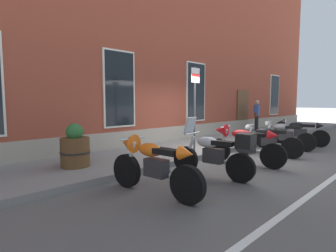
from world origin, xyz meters
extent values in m
plane|color=#565451|center=(0.00, 0.00, 0.00)|extent=(140.00, 140.00, 0.00)
cube|color=slate|center=(0.00, 1.34, 0.08)|extent=(33.53, 2.69, 0.15)
cube|color=brown|center=(0.00, 5.47, 4.67)|extent=(27.53, 5.56, 9.33)
cube|color=gray|center=(0.00, 2.65, 0.35)|extent=(27.53, 0.10, 0.70)
cube|color=silver|center=(-1.97, 2.67, 2.10)|extent=(1.22, 0.06, 2.52)
cube|color=black|center=(-1.97, 2.64, 2.10)|extent=(1.10, 0.03, 2.40)
cube|color=silver|center=(1.97, 2.67, 2.10)|extent=(1.22, 0.06, 2.52)
cube|color=black|center=(1.97, 2.64, 2.10)|extent=(1.10, 0.03, 2.40)
cube|color=brown|center=(5.90, 2.66, 1.15)|extent=(1.10, 0.08, 2.30)
cube|color=silver|center=(9.83, 2.67, 2.10)|extent=(1.22, 0.06, 2.52)
cube|color=black|center=(9.83, 2.64, 2.10)|extent=(1.10, 0.03, 2.40)
cylinder|color=black|center=(-3.98, -0.47, 0.33)|extent=(0.20, 0.67, 0.66)
cylinder|color=black|center=(-3.81, -1.92, 0.33)|extent=(0.20, 0.67, 0.66)
cylinder|color=silver|center=(-3.97, -0.57, 0.60)|extent=(0.11, 0.33, 0.67)
cube|color=#28282B|center=(-3.89, -1.25, 0.51)|extent=(0.27, 0.46, 0.32)
ellipsoid|color=orange|center=(-3.91, -1.10, 0.82)|extent=(0.32, 0.55, 0.24)
cube|color=black|center=(-3.86, -1.47, 0.83)|extent=(0.27, 0.50, 0.10)
cylinder|color=silver|center=(-3.96, -0.65, 0.99)|extent=(0.62, 0.11, 0.04)
cylinder|color=silver|center=(-3.73, -1.53, 0.38)|extent=(0.14, 0.46, 0.09)
cone|color=orange|center=(-3.97, -0.52, 0.89)|extent=(0.40, 0.38, 0.36)
cone|color=orange|center=(-3.81, -1.90, 0.85)|extent=(0.27, 0.29, 0.24)
cylinder|color=black|center=(-2.32, -0.56, 0.31)|extent=(0.21, 0.64, 0.63)
cylinder|color=black|center=(-2.13, -1.91, 0.31)|extent=(0.21, 0.64, 0.63)
cylinder|color=silver|center=(-2.30, -0.65, 0.57)|extent=(0.11, 0.32, 0.65)
cube|color=#28282B|center=(-2.21, -1.28, 0.49)|extent=(0.28, 0.47, 0.32)
ellipsoid|color=#B7BABF|center=(-2.23, -1.14, 0.79)|extent=(0.33, 0.55, 0.24)
cube|color=black|center=(-2.18, -1.51, 0.80)|extent=(0.28, 0.51, 0.10)
cylinder|color=silver|center=(-2.29, -0.73, 0.96)|extent=(0.62, 0.12, 0.04)
cylinder|color=silver|center=(-2.05, -1.56, 0.36)|extent=(0.15, 0.46, 0.09)
cube|color=#B2BCC6|center=(-2.30, -0.67, 1.14)|extent=(0.38, 0.19, 0.40)
cube|color=black|center=(-2.11, -2.01, 0.90)|extent=(0.40, 0.37, 0.30)
cylinder|color=black|center=(-0.78, -0.45, 0.33)|extent=(0.23, 0.66, 0.65)
cylinder|color=black|center=(-0.53, -1.91, 0.33)|extent=(0.23, 0.66, 0.65)
cylinder|color=silver|center=(-0.76, -0.54, 0.60)|extent=(0.12, 0.33, 0.67)
cube|color=#28282B|center=(-0.64, -1.23, 0.51)|extent=(0.29, 0.47, 0.32)
ellipsoid|color=red|center=(-0.67, -1.08, 0.83)|extent=(0.34, 0.56, 0.24)
cube|color=black|center=(-0.61, -1.45, 0.84)|extent=(0.30, 0.51, 0.10)
cylinder|color=silver|center=(-0.75, -0.62, 1.00)|extent=(0.62, 0.14, 0.04)
cylinder|color=silver|center=(-0.48, -1.50, 0.38)|extent=(0.16, 0.46, 0.09)
cone|color=red|center=(-0.77, -0.49, 0.90)|extent=(0.41, 0.39, 0.36)
cone|color=red|center=(-0.53, -1.89, 0.86)|extent=(0.28, 0.30, 0.24)
cylinder|color=black|center=(0.69, -0.42, 0.32)|extent=(0.27, 0.65, 0.64)
cylinder|color=black|center=(1.03, -1.79, 0.32)|extent=(0.27, 0.65, 0.64)
cylinder|color=silver|center=(0.71, -0.52, 0.57)|extent=(0.14, 0.32, 0.63)
cube|color=#28282B|center=(0.87, -1.15, 0.50)|extent=(0.32, 0.48, 0.32)
ellipsoid|color=black|center=(0.84, -1.01, 0.78)|extent=(0.38, 0.57, 0.24)
cube|color=black|center=(0.93, -1.38, 0.79)|extent=(0.33, 0.52, 0.10)
cylinder|color=silver|center=(0.73, -0.59, 0.95)|extent=(0.61, 0.18, 0.04)
cylinder|color=silver|center=(1.06, -1.41, 0.37)|extent=(0.20, 0.46, 0.09)
sphere|color=silver|center=(0.71, -0.52, 0.88)|extent=(0.18, 0.18, 0.18)
cylinder|color=black|center=(2.27, -0.32, 0.32)|extent=(0.23, 0.65, 0.64)
cylinder|color=black|center=(2.51, -1.69, 0.32)|extent=(0.23, 0.65, 0.64)
cylinder|color=silver|center=(2.28, -0.42, 0.58)|extent=(0.13, 0.33, 0.66)
cube|color=#28282B|center=(2.40, -1.05, 0.50)|extent=(0.29, 0.47, 0.32)
ellipsoid|color=slate|center=(2.37, -0.90, 0.80)|extent=(0.35, 0.56, 0.24)
cube|color=black|center=(2.44, -1.28, 0.81)|extent=(0.30, 0.51, 0.10)
cylinder|color=silver|center=(2.30, -0.49, 0.97)|extent=(0.62, 0.14, 0.04)
cylinder|color=silver|center=(2.57, -1.33, 0.37)|extent=(0.17, 0.46, 0.09)
sphere|color=silver|center=(2.28, -0.42, 0.90)|extent=(0.18, 0.18, 0.18)
cylinder|color=black|center=(3.56, -0.33, 0.32)|extent=(0.26, 0.65, 0.64)
cylinder|color=black|center=(3.88, -1.74, 0.32)|extent=(0.26, 0.65, 0.64)
cylinder|color=silver|center=(3.58, -0.43, 0.57)|extent=(0.14, 0.32, 0.63)
cube|color=#28282B|center=(3.73, -1.08, 0.50)|extent=(0.31, 0.48, 0.32)
ellipsoid|color=black|center=(3.70, -0.94, 0.77)|extent=(0.37, 0.56, 0.24)
cube|color=black|center=(3.78, -1.31, 0.78)|extent=(0.32, 0.52, 0.10)
cylinder|color=silver|center=(3.60, -0.51, 0.94)|extent=(0.61, 0.17, 0.04)
cylinder|color=silver|center=(3.92, -1.35, 0.37)|extent=(0.19, 0.46, 0.09)
cone|color=black|center=(3.57, -0.38, 0.84)|extent=(0.43, 0.41, 0.36)
cone|color=black|center=(3.88, -1.72, 0.80)|extent=(0.29, 0.31, 0.24)
cylinder|color=black|center=(6.19, 1.94, 0.55)|extent=(0.14, 0.14, 0.80)
cylinder|color=black|center=(6.01, 1.91, 0.55)|extent=(0.14, 0.14, 0.80)
cube|color=#2D478C|center=(6.10, 1.93, 1.24)|extent=(0.43, 0.27, 0.57)
sphere|color=tan|center=(6.10, 1.93, 1.66)|extent=(0.22, 0.22, 0.22)
cylinder|color=#2D478C|center=(6.34, 1.97, 1.21)|extent=(0.09, 0.09, 0.54)
cylinder|color=#2D478C|center=(5.85, 1.88, 1.21)|extent=(0.09, 0.09, 0.54)
cube|color=#592D19|center=(5.79, 1.84, 1.00)|extent=(0.10, 0.13, 0.24)
cylinder|color=#4C4C51|center=(-0.73, 0.50, 1.44)|extent=(0.06, 0.06, 2.58)
cube|color=white|center=(-0.73, 0.48, 2.48)|extent=(0.36, 0.03, 0.44)
cube|color=red|center=(-0.73, 0.46, 2.48)|extent=(0.36, 0.01, 0.08)
cylinder|color=brown|center=(-4.22, 1.25, 0.50)|extent=(0.67, 0.67, 0.69)
cylinder|color=black|center=(-4.22, 1.25, 0.50)|extent=(0.70, 0.70, 0.04)
sphere|color=#28602D|center=(-4.22, 1.25, 0.98)|extent=(0.40, 0.40, 0.40)
camera|label=1|loc=(-7.05, -4.73, 1.70)|focal=28.57mm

